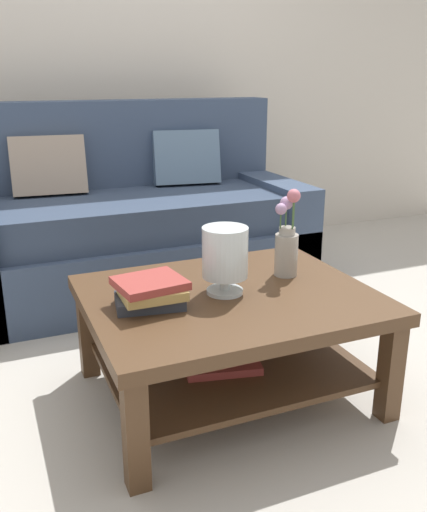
{
  "coord_description": "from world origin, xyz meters",
  "views": [
    {
      "loc": [
        -0.82,
        -2.19,
        1.21
      ],
      "look_at": [
        -0.01,
        -0.28,
        0.53
      ],
      "focal_mm": 39.13,
      "sensor_mm": 36.0,
      "label": 1
    }
  ],
  "objects": [
    {
      "name": "ground_plane",
      "position": [
        0.0,
        0.0,
        0.0
      ],
      "size": [
        10.0,
        10.0,
        0.0
      ],
      "primitive_type": "plane",
      "color": "#B7B2A8"
    },
    {
      "name": "back_wall",
      "position": [
        0.0,
        1.65,
        1.35
      ],
      "size": [
        6.4,
        0.12,
        2.7
      ],
      "primitive_type": "cube",
      "color": "beige",
      "rests_on": "ground"
    },
    {
      "name": "couch",
      "position": [
        -0.03,
        0.88,
        0.36
      ],
      "size": [
        1.91,
        0.9,
        1.06
      ],
      "color": "#384760",
      "rests_on": "ground"
    },
    {
      "name": "coffee_table",
      "position": [
        -0.01,
        -0.43,
        0.31
      ],
      "size": [
        1.05,
        0.85,
        0.43
      ],
      "color": "#4C331E",
      "rests_on": "ground"
    },
    {
      "name": "book_stack_main",
      "position": [
        -0.32,
        -0.44,
        0.48
      ],
      "size": [
        0.26,
        0.23,
        0.1
      ],
      "color": "#2D333D",
      "rests_on": "coffee_table"
    },
    {
      "name": "glass_hurricane_vase",
      "position": [
        -0.03,
        -0.42,
        0.58
      ],
      "size": [
        0.17,
        0.17,
        0.25
      ],
      "color": "silver",
      "rests_on": "coffee_table"
    },
    {
      "name": "flower_pitcher",
      "position": [
        0.28,
        -0.34,
        0.57
      ],
      "size": [
        0.1,
        0.11,
        0.36
      ],
      "color": "#9E998E",
      "rests_on": "coffee_table"
    }
  ]
}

